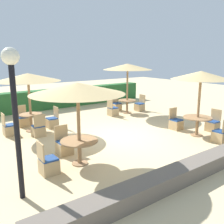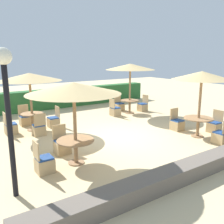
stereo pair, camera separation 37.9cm
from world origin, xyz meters
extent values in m
plane|color=#D1BA8C|center=(0.00, 0.00, 0.00)|extent=(40.00, 40.00, 0.00)
cube|color=#28602D|center=(0.00, 6.77, 0.58)|extent=(13.00, 0.70, 1.16)
cube|color=#6B6056|center=(0.00, -3.72, 0.21)|extent=(10.00, 0.56, 0.41)
cylinder|color=black|center=(-4.48, -2.06, 1.50)|extent=(0.12, 0.12, 3.00)
sphere|color=silver|center=(-4.48, -2.06, 3.14)|extent=(0.36, 0.36, 0.36)
cylinder|color=#93704C|center=(2.58, -1.66, 1.25)|extent=(0.10, 0.10, 2.49)
cone|color=tan|center=(2.58, -1.66, 2.41)|extent=(2.28, 2.28, 0.32)
cylinder|color=#93704C|center=(2.58, -1.66, 0.01)|extent=(0.48, 0.48, 0.03)
cylinder|color=#93704C|center=(2.58, -1.66, 0.36)|extent=(0.12, 0.12, 0.72)
cylinder|color=#93704C|center=(2.58, -1.66, 0.74)|extent=(1.13, 1.13, 0.04)
cube|color=tan|center=(2.58, -0.61, 0.20)|extent=(0.46, 0.46, 0.40)
cube|color=navy|center=(2.58, -0.61, 0.43)|extent=(0.42, 0.42, 0.05)
cube|color=tan|center=(2.58, -0.40, 0.69)|extent=(0.46, 0.04, 0.48)
cube|color=tan|center=(2.57, -2.66, 0.20)|extent=(0.46, 0.46, 0.40)
cube|color=navy|center=(2.57, -2.66, 0.43)|extent=(0.42, 0.42, 0.05)
cube|color=tan|center=(3.61, -1.70, 0.20)|extent=(0.46, 0.46, 0.40)
cube|color=navy|center=(3.61, -1.70, 0.43)|extent=(0.42, 0.42, 0.05)
cube|color=tan|center=(3.82, -1.70, 0.69)|extent=(0.04, 0.46, 0.48)
cylinder|color=#93704C|center=(2.86, 3.08, 1.32)|extent=(0.10, 0.10, 2.64)
cone|color=tan|center=(2.86, 3.08, 2.56)|extent=(2.65, 2.65, 0.32)
cylinder|color=#93704C|center=(2.86, 3.08, 0.01)|extent=(0.48, 0.48, 0.03)
cylinder|color=#93704C|center=(2.86, 3.08, 0.35)|extent=(0.12, 0.12, 0.70)
cylinder|color=#93704C|center=(2.86, 3.08, 0.72)|extent=(0.99, 0.99, 0.04)
cube|color=tan|center=(2.81, 3.97, 0.20)|extent=(0.46, 0.46, 0.40)
cube|color=navy|center=(2.81, 3.97, 0.43)|extent=(0.42, 0.42, 0.05)
cube|color=tan|center=(2.81, 4.18, 0.69)|extent=(0.46, 0.04, 0.48)
cube|color=tan|center=(1.87, 3.06, 0.20)|extent=(0.46, 0.46, 0.40)
cube|color=navy|center=(1.87, 3.06, 0.43)|extent=(0.42, 0.42, 0.05)
cube|color=tan|center=(1.66, 3.06, 0.69)|extent=(0.04, 0.46, 0.48)
cube|color=tan|center=(3.82, 3.10, 0.20)|extent=(0.46, 0.46, 0.40)
cube|color=navy|center=(3.82, 3.10, 0.43)|extent=(0.42, 0.42, 0.05)
cube|color=tan|center=(4.03, 3.10, 0.69)|extent=(0.04, 0.46, 0.48)
cylinder|color=#93704C|center=(-2.54, -1.24, 1.17)|extent=(0.10, 0.10, 2.34)
cone|color=tan|center=(-2.54, -1.24, 2.26)|extent=(2.69, 2.69, 0.32)
cylinder|color=#93704C|center=(-2.54, -1.24, 0.01)|extent=(0.48, 0.48, 0.03)
cylinder|color=#93704C|center=(-2.54, -1.24, 0.35)|extent=(0.12, 0.12, 0.70)
cylinder|color=#93704C|center=(-2.54, -1.24, 0.72)|extent=(1.11, 1.11, 0.04)
cube|color=tan|center=(-2.58, -0.29, 0.20)|extent=(0.46, 0.46, 0.40)
cube|color=navy|center=(-2.58, -0.29, 0.43)|extent=(0.42, 0.42, 0.05)
cube|color=tan|center=(-2.58, -0.08, 0.69)|extent=(0.46, 0.04, 0.48)
cube|color=tan|center=(-3.52, -1.30, 0.20)|extent=(0.46, 0.46, 0.40)
cube|color=navy|center=(-3.52, -1.30, 0.43)|extent=(0.42, 0.42, 0.05)
cube|color=tan|center=(-3.73, -1.30, 0.69)|extent=(0.04, 0.46, 0.48)
cylinder|color=#93704C|center=(-2.58, 2.88, 1.18)|extent=(0.10, 0.10, 2.37)
cone|color=tan|center=(-2.58, 2.88, 2.29)|extent=(2.66, 2.66, 0.32)
cylinder|color=#93704C|center=(-2.58, 2.88, 0.01)|extent=(0.48, 0.48, 0.03)
cylinder|color=#93704C|center=(-2.58, 2.88, 0.35)|extent=(0.12, 0.12, 0.70)
cylinder|color=#93704C|center=(-2.58, 2.88, 0.72)|extent=(0.94, 0.94, 0.04)
cube|color=tan|center=(-1.67, 2.84, 0.20)|extent=(0.46, 0.46, 0.40)
cube|color=navy|center=(-1.67, 2.84, 0.43)|extent=(0.42, 0.42, 0.05)
cube|color=tan|center=(-1.46, 2.84, 0.69)|extent=(0.04, 0.46, 0.48)
cube|color=tan|center=(-2.60, 2.02, 0.20)|extent=(0.46, 0.46, 0.40)
cube|color=navy|center=(-2.60, 2.02, 0.43)|extent=(0.42, 0.42, 0.05)
cube|color=tan|center=(-2.60, 1.81, 0.69)|extent=(0.46, 0.04, 0.48)
cube|color=tan|center=(-2.64, 3.85, 0.20)|extent=(0.46, 0.46, 0.40)
cube|color=navy|center=(-2.64, 3.85, 0.43)|extent=(0.42, 0.42, 0.05)
cube|color=tan|center=(-2.64, 4.06, 0.69)|extent=(0.46, 0.04, 0.48)
cube|color=tan|center=(-3.48, 2.83, 0.20)|extent=(0.46, 0.46, 0.40)
cube|color=navy|center=(-3.48, 2.83, 0.43)|extent=(0.42, 0.42, 0.05)
cube|color=tan|center=(-3.69, 2.83, 0.69)|extent=(0.04, 0.46, 0.48)
camera|label=1|loc=(-5.87, -7.38, 3.16)|focal=40.00mm
camera|label=2|loc=(-5.56, -7.60, 3.16)|focal=40.00mm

